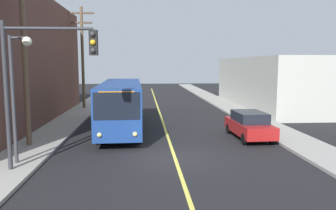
% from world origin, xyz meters
% --- Properties ---
extents(ground_plane, '(120.00, 120.00, 0.00)m').
position_xyz_m(ground_plane, '(0.00, 0.00, 0.00)').
color(ground_plane, black).
extents(sidewalk_left, '(2.50, 90.00, 0.15)m').
position_xyz_m(sidewalk_left, '(-7.25, 10.00, 0.07)').
color(sidewalk_left, gray).
rests_on(sidewalk_left, ground).
extents(sidewalk_right, '(2.50, 90.00, 0.15)m').
position_xyz_m(sidewalk_right, '(7.25, 10.00, 0.07)').
color(sidewalk_right, gray).
rests_on(sidewalk_right, ground).
extents(lane_stripe_center, '(0.16, 60.00, 0.01)m').
position_xyz_m(lane_stripe_center, '(0.00, 15.00, 0.01)').
color(lane_stripe_center, '#D8CC4C').
rests_on(lane_stripe_center, ground).
extents(building_right_warehouse, '(12.00, 19.14, 5.11)m').
position_xyz_m(building_right_warehouse, '(14.49, 18.23, 2.55)').
color(building_right_warehouse, '#B2B2A8').
rests_on(building_right_warehouse, ground).
extents(city_bus, '(2.86, 12.21, 3.20)m').
position_xyz_m(city_bus, '(-2.97, 7.23, 1.82)').
color(city_bus, navy).
rests_on(city_bus, ground).
extents(parked_car_red, '(1.94, 4.46, 1.62)m').
position_xyz_m(parked_car_red, '(4.85, 3.77, 0.84)').
color(parked_car_red, maroon).
rests_on(parked_car_red, ground).
extents(utility_pole_near, '(2.40, 0.28, 9.88)m').
position_xyz_m(utility_pole_near, '(-7.59, 2.48, 5.59)').
color(utility_pole_near, brown).
rests_on(utility_pole_near, sidewalk_left).
extents(utility_pole_mid, '(2.40, 0.28, 9.72)m').
position_xyz_m(utility_pole_mid, '(-7.32, 17.67, 5.51)').
color(utility_pole_mid, brown).
rests_on(utility_pole_mid, sidewalk_left).
extents(traffic_signal_left_corner, '(3.75, 0.48, 6.00)m').
position_xyz_m(traffic_signal_left_corner, '(-5.41, -1.74, 4.30)').
color(traffic_signal_left_corner, '#2D2D33').
rests_on(traffic_signal_left_corner, sidewalk_left).
extents(street_lamp_left, '(0.98, 0.40, 5.50)m').
position_xyz_m(street_lamp_left, '(-6.83, -0.81, 3.74)').
color(street_lamp_left, '#38383D').
rests_on(street_lamp_left, sidewalk_left).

